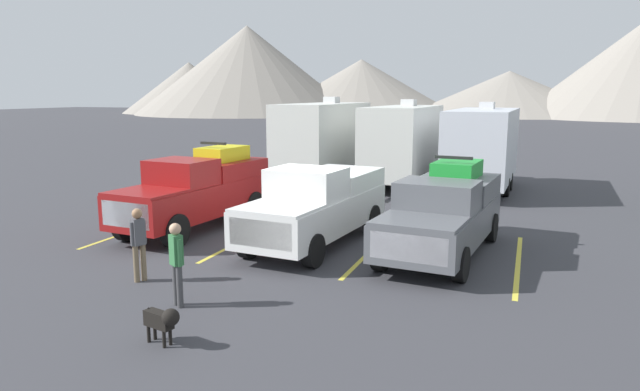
# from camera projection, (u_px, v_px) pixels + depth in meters

# --- Properties ---
(ground_plane) EXTENTS (240.00, 240.00, 0.00)m
(ground_plane) POSITION_uv_depth(u_px,v_px,m) (308.00, 243.00, 16.06)
(ground_plane) COLOR #38383D
(pickup_truck_a) EXTENTS (2.53, 5.89, 2.63)m
(pickup_truck_a) POSITION_uv_depth(u_px,v_px,m) (198.00, 189.00, 17.66)
(pickup_truck_a) COLOR maroon
(pickup_truck_a) RESTS_ON ground
(pickup_truck_b) EXTENTS (2.60, 5.97, 2.20)m
(pickup_truck_b) POSITION_uv_depth(u_px,v_px,m) (317.00, 204.00, 15.91)
(pickup_truck_b) COLOR white
(pickup_truck_b) RESTS_ON ground
(pickup_truck_c) EXTENTS (2.64, 5.94, 2.49)m
(pickup_truck_c) POSITION_uv_depth(u_px,v_px,m) (444.00, 211.00, 14.97)
(pickup_truck_c) COLOR #595B60
(pickup_truck_c) RESTS_ON ground
(lot_stripe_a) EXTENTS (0.12, 5.50, 0.01)m
(lot_stripe_a) POSITION_uv_depth(u_px,v_px,m) (142.00, 227.00, 17.97)
(lot_stripe_a) COLOR gold
(lot_stripe_a) RESTS_ON ground
(lot_stripe_b) EXTENTS (0.12, 5.50, 0.01)m
(lot_stripe_b) POSITION_uv_depth(u_px,v_px,m) (248.00, 237.00, 16.69)
(lot_stripe_b) COLOR gold
(lot_stripe_b) RESTS_ON ground
(lot_stripe_c) EXTENTS (0.12, 5.50, 0.01)m
(lot_stripe_c) POSITION_uv_depth(u_px,v_px,m) (372.00, 249.00, 15.42)
(lot_stripe_c) COLOR gold
(lot_stripe_c) RESTS_ON ground
(lot_stripe_d) EXTENTS (0.12, 5.50, 0.01)m
(lot_stripe_d) POSITION_uv_depth(u_px,v_px,m) (518.00, 263.00, 14.15)
(lot_stripe_d) COLOR gold
(lot_stripe_d) RESTS_ON ground
(camper_trailer_a) EXTENTS (2.68, 8.15, 3.99)m
(camper_trailer_a) POSITION_uv_depth(u_px,v_px,m) (323.00, 138.00, 26.75)
(camper_trailer_a) COLOR silver
(camper_trailer_a) RESTS_ON ground
(camper_trailer_b) EXTENTS (2.62, 7.48, 3.88)m
(camper_trailer_b) POSITION_uv_depth(u_px,v_px,m) (403.00, 141.00, 25.47)
(camper_trailer_b) COLOR silver
(camper_trailer_b) RESTS_ON ground
(camper_trailer_c) EXTENTS (2.73, 7.91, 3.79)m
(camper_trailer_c) POSITION_uv_depth(u_px,v_px,m) (482.00, 145.00, 24.11)
(camper_trailer_c) COLOR silver
(camper_trailer_c) RESTS_ON ground
(person_a) EXTENTS (0.29, 0.34, 1.67)m
(person_a) POSITION_uv_depth(u_px,v_px,m) (139.00, 240.00, 12.67)
(person_a) COLOR #726047
(person_a) RESTS_ON ground
(person_b) EXTENTS (0.34, 0.30, 1.69)m
(person_b) POSITION_uv_depth(u_px,v_px,m) (177.00, 259.00, 11.17)
(person_b) COLOR #3F3F42
(person_b) RESTS_ON ground
(dog) EXTENTS (0.82, 0.38, 0.68)m
(dog) POSITION_uv_depth(u_px,v_px,m) (164.00, 320.00, 9.50)
(dog) COLOR black
(dog) RESTS_ON ground
(mountain_ridge) EXTENTS (156.21, 51.92, 17.47)m
(mountain_ridge) POSITION_uv_depth(u_px,v_px,m) (526.00, 74.00, 99.35)
(mountain_ridge) COLOR gray
(mountain_ridge) RESTS_ON ground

